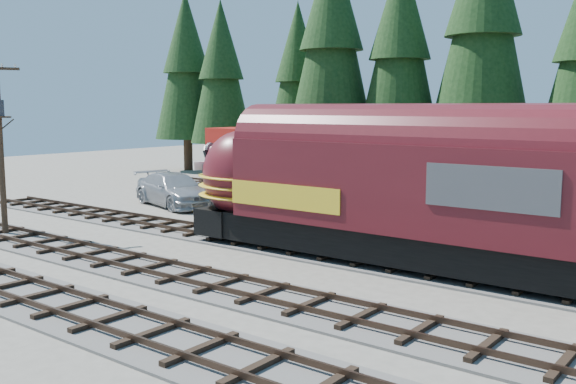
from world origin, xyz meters
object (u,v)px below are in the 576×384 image
Objects in this scene: depot at (413,171)px; locomotive at (359,193)px; pickup_truck_a at (282,200)px; caboose at (272,154)px; utility_pole at (0,134)px; pickup_truck_b at (174,190)px.

locomotive is at bearing -81.26° from depot.
depot reaches higher than pickup_truck_a.
locomotive is at bearing -41.70° from caboose.
pickup_truck_a is at bearing 83.23° from utility_pole.
locomotive reaches higher than pickup_truck_a.
caboose reaches higher than depot.
pickup_truck_a is 0.96× the size of pickup_truck_b.
caboose reaches higher than pickup_truck_b.
locomotive is at bearing 44.28° from utility_pole.
utility_pole is 1.26× the size of pickup_truck_a.
locomotive is 2.06× the size of utility_pole.
caboose is (-14.72, 7.50, -0.33)m from depot.
locomotive is 16.93m from utility_pole.
pickup_truck_b is (-0.41, -8.89, -1.64)m from caboose.
locomotive reaches higher than pickup_truck_b.
depot is 15.32m from pickup_truck_b.
utility_pole is (-14.79, -12.25, 1.74)m from depot.
utility_pole reaches higher than caboose.
caboose is at bearing 114.05° from utility_pole.
caboose is 1.24× the size of utility_pole.
caboose is at bearing 13.42° from pickup_truck_b.
utility_pole is (-0.08, -19.75, 2.07)m from caboose.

